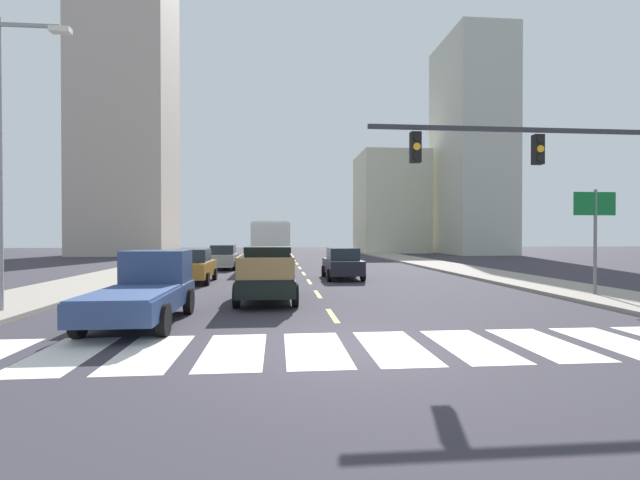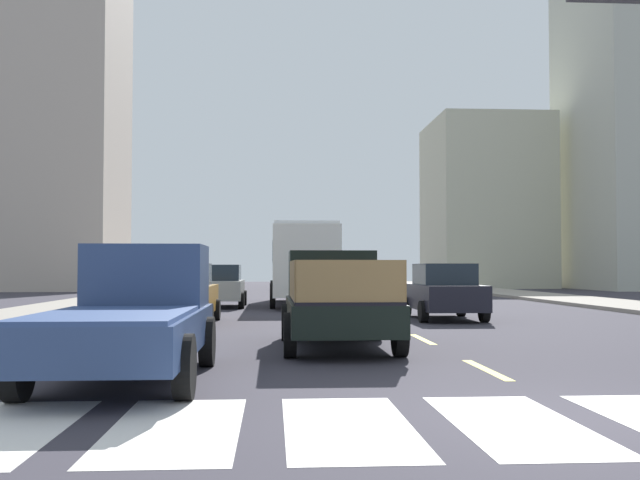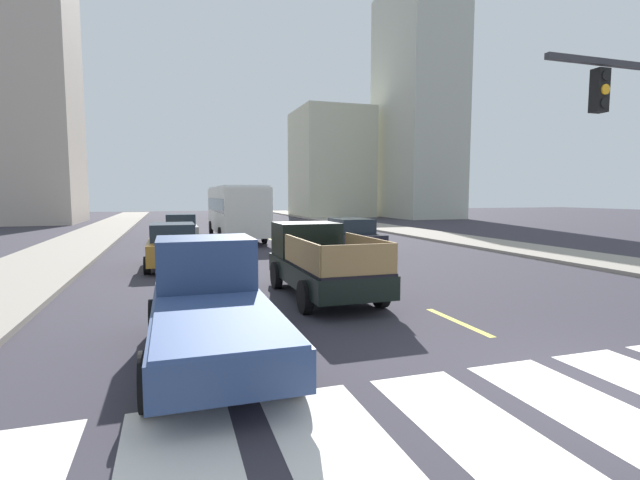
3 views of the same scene
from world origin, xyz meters
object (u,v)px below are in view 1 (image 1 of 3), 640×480
object	(u,v)px
sedan_far	(342,263)
traffic_signal_gantry	(575,173)
pickup_dark	(146,289)
streetlight_left	(4,151)
pickup_stakebed	(267,275)
sedan_mid	(193,266)
city_bus	(272,241)
sedan_near_left	(224,257)
direction_sign_green	(595,220)

from	to	relation	value
sedan_far	traffic_signal_gantry	size ratio (longest dim) A/B	0.49
pickup_dark	streetlight_left	xyz separation A→B (m)	(-4.53, 1.38, 4.05)
pickup_stakebed	sedan_far	xyz separation A→B (m)	(3.98, 7.63, -0.08)
sedan_mid	city_bus	bearing A→B (deg)	72.53
city_bus	sedan_near_left	world-z (taller)	city_bus
city_bus	sedan_far	bearing A→B (deg)	-68.51
sedan_far	city_bus	bearing A→B (deg)	115.60
sedan_mid	traffic_signal_gantry	distance (m)	17.44
pickup_stakebed	sedan_near_left	xyz separation A→B (m)	(-3.41, 15.46, -0.08)
pickup_dark	sedan_mid	distance (m)	10.43
pickup_dark	sedan_near_left	world-z (taller)	pickup_dark
sedan_near_left	traffic_signal_gantry	world-z (taller)	traffic_signal_gantry
sedan_near_left	sedan_far	bearing A→B (deg)	-47.11
city_bus	direction_sign_green	size ratio (longest dim) A/B	2.57
sedan_mid	streetlight_left	bearing A→B (deg)	-111.52
city_bus	sedan_mid	distance (m)	11.54
direction_sign_green	streetlight_left	world-z (taller)	streetlight_left
sedan_mid	direction_sign_green	world-z (taller)	direction_sign_green
pickup_stakebed	streetlight_left	world-z (taller)	streetlight_left
sedan_near_left	sedan_far	xyz separation A→B (m)	(7.39, -7.83, 0.00)
pickup_dark	streetlight_left	world-z (taller)	streetlight_left
sedan_near_left	direction_sign_green	xyz separation A→B (m)	(16.04, -16.29, 2.17)
pickup_stakebed	pickup_dark	xyz separation A→B (m)	(-3.32, -4.12, -0.02)
sedan_near_left	streetlight_left	bearing A→B (deg)	-104.15
city_bus	streetlight_left	world-z (taller)	streetlight_left
traffic_signal_gantry	streetlight_left	size ratio (longest dim) A/B	0.99
sedan_near_left	pickup_dark	bearing A→B (deg)	-90.19
streetlight_left	direction_sign_green	bearing A→B (deg)	5.32
sedan_near_left	city_bus	bearing A→B (deg)	25.80
sedan_far	pickup_stakebed	bearing A→B (deg)	-114.92
pickup_stakebed	sedan_far	distance (m)	8.60
pickup_stakebed	direction_sign_green	size ratio (longest dim) A/B	1.24
streetlight_left	city_bus	bearing A→B (deg)	68.54
city_bus	sedan_far	world-z (taller)	city_bus
sedan_mid	streetlight_left	distance (m)	10.68
pickup_stakebed	direction_sign_green	xyz separation A→B (m)	(12.63, -0.83, 2.10)
sedan_mid	streetlight_left	xyz separation A→B (m)	(-3.95, -9.03, 4.11)
streetlight_left	sedan_far	bearing A→B (deg)	41.23
pickup_dark	direction_sign_green	size ratio (longest dim) A/B	1.24
traffic_signal_gantry	city_bus	bearing A→B (deg)	111.75
sedan_far	direction_sign_green	size ratio (longest dim) A/B	1.05
pickup_dark	city_bus	size ratio (longest dim) A/B	0.48
pickup_stakebed	streetlight_left	distance (m)	9.24
pickup_stakebed	direction_sign_green	world-z (taller)	direction_sign_green
pickup_stakebed	city_bus	bearing A→B (deg)	89.16
city_bus	traffic_signal_gantry	size ratio (longest dim) A/B	1.21
sedan_near_left	traffic_signal_gantry	bearing A→B (deg)	-59.71
pickup_dark	city_bus	xyz separation A→B (m)	(3.28, 21.24, 1.03)
city_bus	sedan_mid	xyz separation A→B (m)	(-3.85, -10.83, -1.09)
pickup_stakebed	direction_sign_green	bearing A→B (deg)	-4.74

